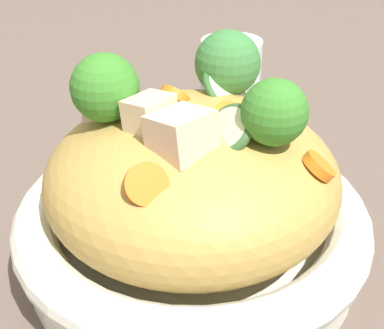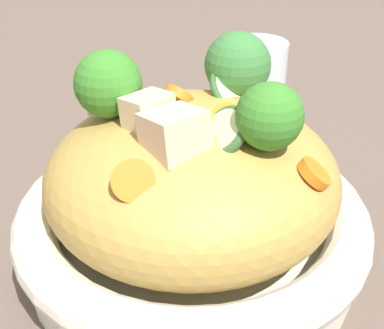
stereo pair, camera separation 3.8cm
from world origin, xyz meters
TOP-DOWN VIEW (x-y plane):
  - ground_plane at (0.00, 0.00)m, footprint 3.00×3.00m
  - serving_bowl at (0.00, 0.00)m, footprint 0.26×0.26m
  - noodle_heap at (0.00, 0.00)m, footprint 0.21×0.21m
  - broccoli_florets at (-0.01, -0.02)m, footprint 0.17×0.16m
  - carrot_coins at (0.00, 0.03)m, footprint 0.14×0.12m
  - zucchini_slices at (-0.03, -0.00)m, footprint 0.08×0.11m
  - chicken_chunks at (0.03, 0.00)m, footprint 0.06×0.12m
  - drinking_glass at (-0.14, -0.19)m, footprint 0.07×0.07m

SIDE VIEW (x-z plane):
  - ground_plane at x=0.00m, z-range 0.00..0.00m
  - serving_bowl at x=0.00m, z-range 0.00..0.06m
  - drinking_glass at x=-0.14m, z-range 0.00..0.10m
  - noodle_heap at x=0.00m, z-range 0.02..0.13m
  - carrot_coins at x=0.00m, z-range 0.10..0.14m
  - zucchini_slices at x=-0.03m, z-range 0.10..0.14m
  - chicken_chunks at x=0.03m, z-range 0.11..0.14m
  - broccoli_florets at x=-0.01m, z-range 0.11..0.17m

